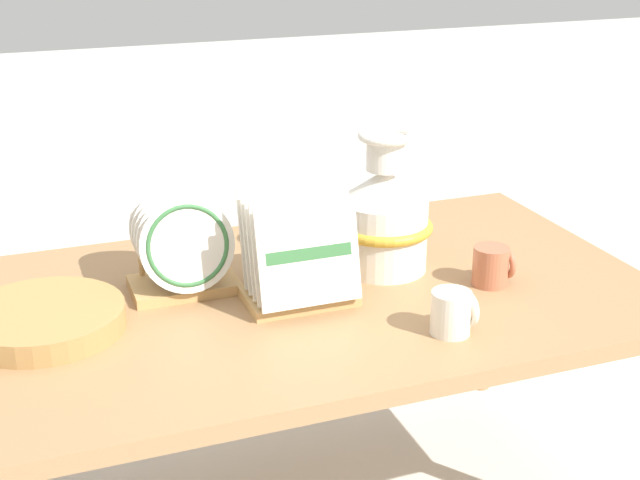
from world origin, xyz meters
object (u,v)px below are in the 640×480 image
at_px(dish_rack_round_plates, 183,252).
at_px(dish_rack_square_plates, 299,260).
at_px(ceramic_vase, 384,215).
at_px(mug_terracotta_glaze, 492,266).
at_px(mug_cream_glaze, 453,312).
at_px(wicker_charger_stack, 44,319).

distance_m(dish_rack_round_plates, dish_rack_square_plates, 0.25).
distance_m(ceramic_vase, dish_rack_square_plates, 0.25).
height_order(dish_rack_round_plates, mug_terracotta_glaze, dish_rack_round_plates).
distance_m(dish_rack_square_plates, mug_cream_glaze, 0.33).
height_order(mug_cream_glaze, mug_terracotta_glaze, same).
xyz_separation_m(ceramic_vase, dish_rack_square_plates, (-0.23, -0.10, -0.03)).
distance_m(wicker_charger_stack, mug_cream_glaze, 0.78).
bearing_deg(mug_cream_glaze, dish_rack_square_plates, 133.91).
distance_m(wicker_charger_stack, mug_terracotta_glaze, 0.92).
height_order(wicker_charger_stack, mug_terracotta_glaze, mug_terracotta_glaze).
bearing_deg(dish_rack_round_plates, dish_rack_square_plates, -32.37).
bearing_deg(mug_cream_glaze, wicker_charger_stack, 158.64).
bearing_deg(dish_rack_square_plates, mug_terracotta_glaze, -8.83).
xyz_separation_m(dish_rack_square_plates, mug_terracotta_glaze, (0.41, -0.06, -0.05)).
relative_size(dish_rack_round_plates, dish_rack_square_plates, 0.97).
relative_size(dish_rack_square_plates, mug_terracotta_glaze, 2.70).
distance_m(dish_rack_round_plates, mug_terracotta_glaze, 0.65).
bearing_deg(dish_rack_square_plates, mug_cream_glaze, -46.09).
distance_m(dish_rack_square_plates, mug_terracotta_glaze, 0.42).
distance_m(dish_rack_square_plates, wicker_charger_stack, 0.50).
distance_m(dish_rack_round_plates, wicker_charger_stack, 0.31).
xyz_separation_m(dish_rack_round_plates, mug_terracotta_glaze, (0.62, -0.20, -0.05)).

